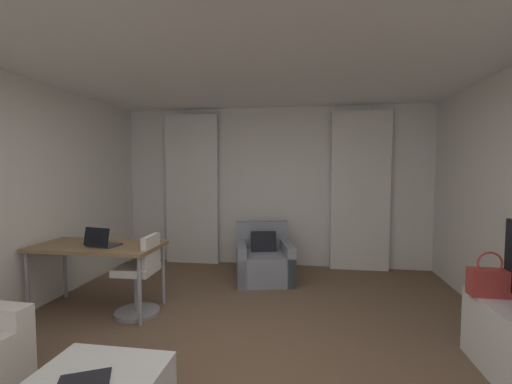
% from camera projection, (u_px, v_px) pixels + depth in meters
% --- Properties ---
extents(ground_plane, '(12.00, 12.00, 0.00)m').
position_uv_depth(ground_plane, '(236.00, 366.00, 2.76)').
color(ground_plane, brown).
extents(wall_window, '(5.12, 0.06, 2.60)m').
position_uv_depth(wall_window, '(274.00, 187.00, 5.67)').
color(wall_window, silver).
rests_on(wall_window, ground).
extents(ceiling, '(5.12, 6.12, 0.06)m').
position_uv_depth(ceiling, '(235.00, 33.00, 2.59)').
color(ceiling, white).
rests_on(ceiling, wall_left).
extents(curtain_left_panel, '(0.90, 0.06, 2.50)m').
position_uv_depth(curtain_left_panel, '(192.00, 190.00, 5.75)').
color(curtain_left_panel, silver).
rests_on(curtain_left_panel, ground).
extents(curtain_right_panel, '(0.90, 0.06, 2.50)m').
position_uv_depth(curtain_right_panel, '(360.00, 191.00, 5.34)').
color(curtain_right_panel, silver).
rests_on(curtain_right_panel, ground).
extents(armchair, '(0.94, 0.96, 0.80)m').
position_uv_depth(armchair, '(264.00, 261.00, 4.92)').
color(armchair, gray).
rests_on(armchair, ground).
extents(desk, '(1.39, 0.68, 0.75)m').
position_uv_depth(desk, '(98.00, 250.00, 3.82)').
color(desk, olive).
rests_on(desk, ground).
extents(desk_chair, '(0.48, 0.48, 0.88)m').
position_uv_depth(desk_chair, '(140.00, 279.00, 3.73)').
color(desk_chair, gray).
rests_on(desk_chair, ground).
extents(laptop, '(0.36, 0.30, 0.22)m').
position_uv_depth(laptop, '(102.00, 242.00, 3.73)').
color(laptop, '#2D2D33').
rests_on(laptop, desk).
extents(magazine_open, '(0.34, 0.30, 0.01)m').
position_uv_depth(magazine_open, '(84.00, 382.00, 1.96)').
color(magazine_open, black).
rests_on(magazine_open, coffee_table).
extents(handbag_primary, '(0.30, 0.14, 0.37)m').
position_uv_depth(handbag_primary, '(489.00, 281.00, 2.79)').
color(handbag_primary, '#B73833').
rests_on(handbag_primary, tv_console).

